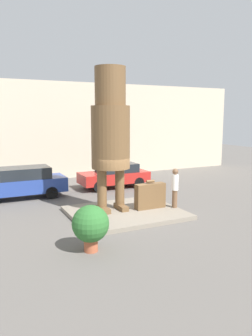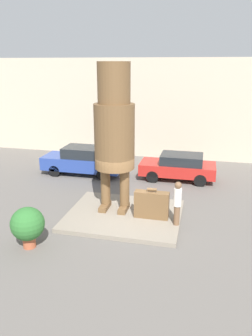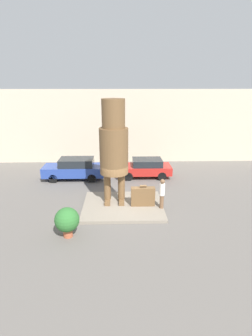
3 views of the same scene
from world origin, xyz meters
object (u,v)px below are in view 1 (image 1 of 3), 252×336
parked_car_blue (21,182)px  planter_pot (91,225)px  giant_suitcase (150,196)px  statue_figure (111,128)px  tourist (175,186)px  parked_car_red (115,175)px

parked_car_blue → planter_pot: bearing=96.6°
giant_suitcase → statue_figure: bearing=162.9°
tourist → planter_pot: size_ratio=1.19×
giant_suitcase → parked_car_blue: parked_car_blue is taller
statue_figure → planter_pot: (-2.20, -3.49, -2.88)m
giant_suitcase → parked_car_blue: (-4.82, 5.08, 0.12)m
statue_figure → giant_suitcase: (1.68, -0.52, -3.02)m
statue_figure → tourist: bearing=-18.3°
parked_car_blue → parked_car_red: parked_car_blue is taller
giant_suitcase → parked_car_red: bearing=83.2°
parked_car_red → planter_pot: planter_pot is taller
tourist → parked_car_red: bearing=94.1°
statue_figure → giant_suitcase: statue_figure is taller
giant_suitcase → tourist: 1.20m
parked_car_blue → tourist: bearing=137.1°
giant_suitcase → planter_pot: bearing=-142.5°
tourist → parked_car_red: 5.80m
statue_figure → parked_car_blue: bearing=124.5°
tourist → parked_car_red: tourist is taller
giant_suitcase → parked_car_blue: 7.00m
giant_suitcase → parked_car_blue: size_ratio=0.30×
planter_pot → giant_suitcase: bearing=37.5°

